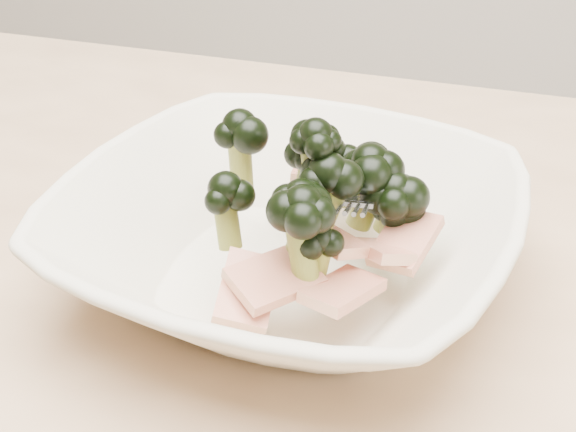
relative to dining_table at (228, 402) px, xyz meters
name	(u,v)px	position (x,y,z in m)	size (l,w,h in m)	color
dining_table	(228,402)	(0.00, 0.00, 0.00)	(1.20, 0.80, 0.75)	tan
broccoli_dish	(292,231)	(0.04, 0.02, 0.14)	(0.31, 0.31, 0.12)	beige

